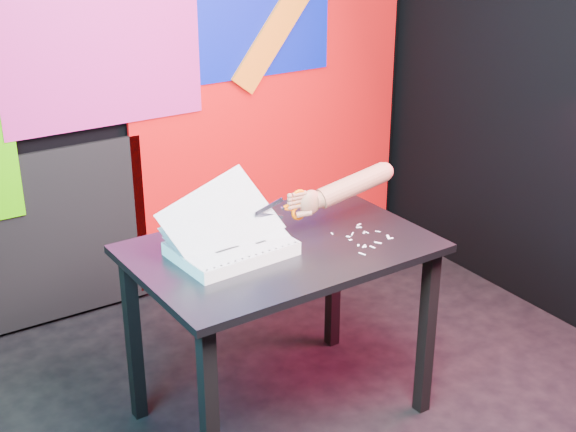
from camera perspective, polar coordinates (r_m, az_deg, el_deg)
room at (r=2.57m, az=3.74°, el=8.08°), size 3.01×3.01×2.71m
backdrop at (r=3.93m, az=-8.47°, el=7.23°), size 2.88×0.05×2.08m
work_table at (r=3.02m, az=-0.53°, el=-3.84°), size 1.11×0.75×0.75m
printout_stack at (r=2.89m, az=-4.08°, el=-2.22°), size 0.46×0.33×0.31m
scissors at (r=2.98m, az=0.53°, el=0.75°), size 0.22×0.02×0.12m
hand_forearm at (r=3.08m, az=4.15°, el=2.01°), size 0.46×0.10×0.15m
paper_clippings at (r=3.04m, az=5.62°, el=-1.58°), size 0.19×0.24×0.00m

